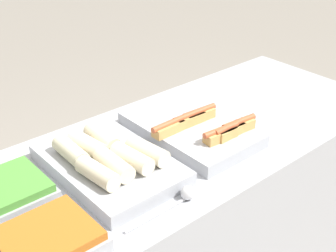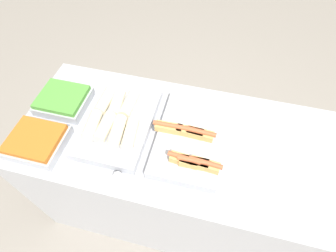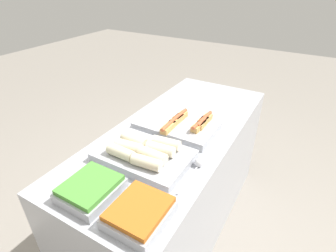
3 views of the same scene
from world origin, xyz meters
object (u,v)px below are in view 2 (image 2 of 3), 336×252
serving_spoon_near (112,175)px  tray_side_back (63,100)px  tray_wraps (117,121)px  tray_hotdogs (189,138)px  tray_side_front (37,142)px

serving_spoon_near → tray_side_back: bearing=140.2°
tray_wraps → serving_spoon_near: bearing=-74.3°
tray_hotdogs → tray_side_front: bearing=-164.4°
tray_wraps → tray_side_front: bearing=-148.2°
tray_wraps → tray_side_back: 0.34m
tray_side_back → serving_spoon_near: size_ratio=0.97×
tray_side_back → tray_hotdogs: bearing=-6.1°
serving_spoon_near → tray_side_front: bearing=170.3°
tray_side_front → serving_spoon_near: 0.41m
tray_wraps → serving_spoon_near: 0.29m
tray_hotdogs → tray_wraps: (-0.37, 0.01, 0.01)m
tray_wraps → tray_hotdogs: bearing=-1.5°
tray_side_back → serving_spoon_near: 0.53m
tray_side_back → serving_spoon_near: tray_side_back is taller
serving_spoon_near → tray_hotdogs: bearing=42.1°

